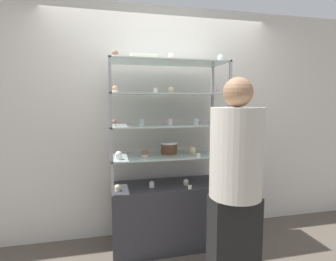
# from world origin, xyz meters

# --- Properties ---
(ground_plane) EXTENTS (20.00, 20.00, 0.00)m
(ground_plane) POSITION_xyz_m (0.00, 0.00, 0.00)
(ground_plane) COLOR brown
(back_wall) EXTENTS (8.00, 0.05, 2.60)m
(back_wall) POSITION_xyz_m (0.00, 0.38, 1.30)
(back_wall) COLOR silver
(back_wall) RESTS_ON ground_plane
(display_base) EXTENTS (1.17, 0.46, 0.68)m
(display_base) POSITION_xyz_m (0.00, 0.00, 0.34)
(display_base) COLOR #333338
(display_base) RESTS_ON ground_plane
(display_riser_lower) EXTENTS (1.17, 0.46, 0.31)m
(display_riser_lower) POSITION_xyz_m (0.00, 0.00, 0.97)
(display_riser_lower) COLOR #99999E
(display_riser_lower) RESTS_ON display_base
(display_riser_middle) EXTENTS (1.17, 0.46, 0.31)m
(display_riser_middle) POSITION_xyz_m (0.00, 0.00, 1.29)
(display_riser_middle) COLOR #99999E
(display_riser_middle) RESTS_ON display_riser_lower
(display_riser_upper) EXTENTS (1.17, 0.46, 0.31)m
(display_riser_upper) POSITION_xyz_m (0.00, 0.00, 1.60)
(display_riser_upper) COLOR #99999E
(display_riser_upper) RESTS_ON display_riser_middle
(display_riser_top) EXTENTS (1.17, 0.46, 0.31)m
(display_riser_top) POSITION_xyz_m (0.00, 0.00, 1.92)
(display_riser_top) COLOR #99999E
(display_riser_top) RESTS_ON display_riser_upper
(layer_cake_centerpiece) EXTENTS (0.17, 0.17, 0.12)m
(layer_cake_centerpiece) POSITION_xyz_m (0.02, 0.05, 1.05)
(layer_cake_centerpiece) COLOR brown
(layer_cake_centerpiece) RESTS_ON display_riser_lower
(sheet_cake_frosted) EXTENTS (0.26, 0.15, 0.06)m
(sheet_cake_frosted) POSITION_xyz_m (-0.24, -0.02, 1.96)
(sheet_cake_frosted) COLOR beige
(sheet_cake_frosted) RESTS_ON display_riser_top
(cupcake_0) EXTENTS (0.05, 0.05, 0.06)m
(cupcake_0) POSITION_xyz_m (-0.53, -0.10, 0.71)
(cupcake_0) COLOR beige
(cupcake_0) RESTS_ON display_base
(cupcake_1) EXTENTS (0.05, 0.05, 0.06)m
(cupcake_1) POSITION_xyz_m (-0.18, -0.06, 0.71)
(cupcake_1) COLOR white
(cupcake_1) RESTS_ON display_base
(cupcake_2) EXTENTS (0.05, 0.05, 0.06)m
(cupcake_2) POSITION_xyz_m (0.18, -0.07, 0.71)
(cupcake_2) COLOR #CCB28C
(cupcake_2) RESTS_ON display_base
(cupcake_3) EXTENTS (0.05, 0.05, 0.06)m
(cupcake_3) POSITION_xyz_m (0.54, -0.05, 0.71)
(cupcake_3) COLOR white
(cupcake_3) RESTS_ON display_base
(price_tag_0) EXTENTS (0.04, 0.00, 0.04)m
(price_tag_0) POSITION_xyz_m (0.17, -0.21, 0.70)
(price_tag_0) COLOR white
(price_tag_0) RESTS_ON display_base
(cupcake_4) EXTENTS (0.07, 0.07, 0.08)m
(cupcake_4) POSITION_xyz_m (-0.51, -0.12, 1.03)
(cupcake_4) COLOR white
(cupcake_4) RESTS_ON display_riser_lower
(cupcake_5) EXTENTS (0.07, 0.07, 0.08)m
(cupcake_5) POSITION_xyz_m (-0.25, -0.07, 1.03)
(cupcake_5) COLOR beige
(cupcake_5) RESTS_ON display_riser_lower
(cupcake_6) EXTENTS (0.07, 0.07, 0.08)m
(cupcake_6) POSITION_xyz_m (0.26, -0.04, 1.03)
(cupcake_6) COLOR #CCB28C
(cupcake_6) RESTS_ON display_riser_lower
(cupcake_7) EXTENTS (0.07, 0.07, 0.08)m
(cupcake_7) POSITION_xyz_m (0.54, -0.04, 1.03)
(cupcake_7) COLOR white
(cupcake_7) RESTS_ON display_riser_lower
(price_tag_1) EXTENTS (0.04, 0.00, 0.04)m
(price_tag_1) POSITION_xyz_m (0.26, -0.21, 1.01)
(price_tag_1) COLOR white
(price_tag_1) RESTS_ON display_riser_lower
(cupcake_8) EXTENTS (0.05, 0.05, 0.06)m
(cupcake_8) POSITION_xyz_m (-0.54, -0.07, 1.34)
(cupcake_8) COLOR white
(cupcake_8) RESTS_ON display_riser_middle
(cupcake_9) EXTENTS (0.05, 0.05, 0.06)m
(cupcake_9) POSITION_xyz_m (-0.27, -0.03, 1.34)
(cupcake_9) COLOR white
(cupcake_9) RESTS_ON display_riser_middle
(cupcake_10) EXTENTS (0.05, 0.05, 0.06)m
(cupcake_10) POSITION_xyz_m (0.01, -0.04, 1.34)
(cupcake_10) COLOR white
(cupcake_10) RESTS_ON display_riser_middle
(cupcake_11) EXTENTS (0.05, 0.05, 0.06)m
(cupcake_11) POSITION_xyz_m (0.28, -0.09, 1.34)
(cupcake_11) COLOR beige
(cupcake_11) RESTS_ON display_riser_middle
(cupcake_12) EXTENTS (0.05, 0.05, 0.06)m
(cupcake_12) POSITION_xyz_m (0.54, -0.09, 1.34)
(cupcake_12) COLOR white
(cupcake_12) RESTS_ON display_riser_middle
(price_tag_2) EXTENTS (0.04, 0.00, 0.04)m
(price_tag_2) POSITION_xyz_m (0.40, -0.21, 1.33)
(price_tag_2) COLOR white
(price_tag_2) RESTS_ON display_riser_middle
(cupcake_13) EXTENTS (0.06, 0.06, 0.07)m
(cupcake_13) POSITION_xyz_m (-0.53, -0.09, 1.65)
(cupcake_13) COLOR white
(cupcake_13) RESTS_ON display_riser_upper
(cupcake_14) EXTENTS (0.06, 0.06, 0.07)m
(cupcake_14) POSITION_xyz_m (0.01, -0.07, 1.65)
(cupcake_14) COLOR #CCB28C
(cupcake_14) RESTS_ON display_riser_upper
(cupcake_15) EXTENTS (0.06, 0.06, 0.07)m
(cupcake_15) POSITION_xyz_m (0.53, -0.06, 1.65)
(cupcake_15) COLOR white
(cupcake_15) RESTS_ON display_riser_upper
(price_tag_3) EXTENTS (0.04, 0.00, 0.04)m
(price_tag_3) POSITION_xyz_m (-0.17, -0.21, 1.64)
(price_tag_3) COLOR white
(price_tag_3) RESTS_ON display_riser_upper
(cupcake_16) EXTENTS (0.06, 0.06, 0.07)m
(cupcake_16) POSITION_xyz_m (-0.52, -0.10, 1.97)
(cupcake_16) COLOR white
(cupcake_16) RESTS_ON display_riser_top
(cupcake_17) EXTENTS (0.06, 0.06, 0.07)m
(cupcake_17) POSITION_xyz_m (0.01, -0.07, 1.97)
(cupcake_17) COLOR #CCB28C
(cupcake_17) RESTS_ON display_riser_top
(cupcake_18) EXTENTS (0.06, 0.06, 0.07)m
(cupcake_18) POSITION_xyz_m (0.52, -0.10, 1.97)
(cupcake_18) COLOR white
(cupcake_18) RESTS_ON display_riser_top
(price_tag_4) EXTENTS (0.04, 0.00, 0.04)m
(price_tag_4) POSITION_xyz_m (-0.07, -0.21, 1.96)
(price_tag_4) COLOR white
(price_tag_4) RESTS_ON display_riser_top
(customer_figure) EXTENTS (0.40, 0.40, 1.72)m
(customer_figure) POSITION_xyz_m (0.36, -0.79, 0.92)
(customer_figure) COLOR black
(customer_figure) RESTS_ON ground_plane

